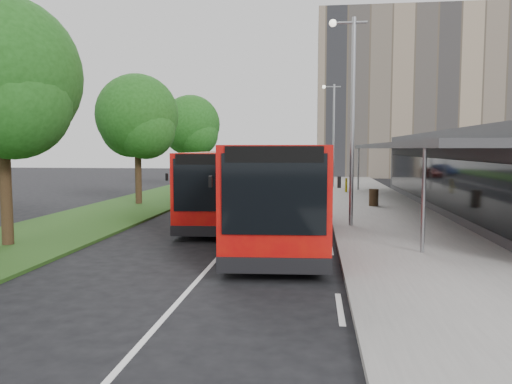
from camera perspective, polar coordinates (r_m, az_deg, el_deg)
ground at (r=18.26m, az=-2.11°, el=-4.99°), size 120.00×120.00×0.00m
pavement at (r=38.03m, az=11.60°, el=0.24°), size 5.00×80.00×0.15m
grass_verge at (r=39.13m, az=-7.73°, el=0.39°), size 5.00×80.00×0.10m
lane_centre_line at (r=33.03m, az=1.90°, el=-0.49°), size 0.12×70.00×0.01m
kerb_dashes at (r=36.90m, az=7.54°, el=0.04°), size 0.12×56.00×0.01m
office_block at (r=61.09m, az=17.60°, el=10.25°), size 22.00×12.00×18.00m
station_building at (r=27.02m, az=24.16°, el=2.18°), size 7.70×26.00×4.00m
tree_near at (r=17.87m, az=-27.04°, el=10.75°), size 4.94×4.94×7.94m
tree_mid at (r=28.59m, az=-13.41°, el=7.91°), size 4.53×4.53×7.26m
tree_far at (r=40.06m, az=-7.45°, el=7.23°), size 4.59×4.59×7.37m
lamp_post_near at (r=19.87m, az=10.74°, el=9.39°), size 1.44×0.28×8.00m
lamp_post_far at (r=39.82m, az=8.75°, el=7.18°), size 1.44×0.28×8.00m
bus_main at (r=17.23m, az=2.52°, el=-0.00°), size 3.57×11.61×3.25m
bus_second at (r=21.89m, az=-3.59°, el=0.74°), size 3.43×10.79×3.01m
litter_bin at (r=26.98m, az=13.30°, el=-0.61°), size 0.59×0.59×0.89m
bollard at (r=35.03m, az=10.27°, el=0.78°), size 0.18×0.18×0.97m
car_near at (r=55.76m, az=5.72°, el=2.34°), size 2.72×3.79×1.20m
car_far at (r=62.09m, az=3.17°, el=2.66°), size 2.77×4.12×1.29m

